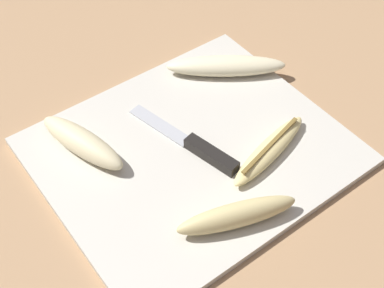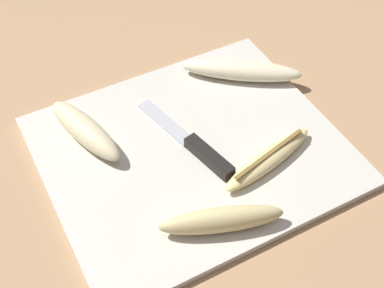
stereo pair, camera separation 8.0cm
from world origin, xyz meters
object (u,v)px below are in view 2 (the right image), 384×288
at_px(banana_spotted_left, 222,220).
at_px(banana_golden_short, 268,159).
at_px(knife, 200,150).
at_px(banana_bright_far, 241,70).
at_px(banana_cream_curved, 85,130).

bearing_deg(banana_spotted_left, banana_golden_short, 28.42).
relative_size(knife, banana_bright_far, 1.08).
relative_size(banana_spotted_left, banana_bright_far, 0.88).
xyz_separation_m(banana_spotted_left, banana_cream_curved, (-0.10, 0.24, 0.00)).
relative_size(knife, banana_cream_curved, 1.25).
xyz_separation_m(knife, banana_golden_short, (0.08, -0.06, 0.00)).
distance_m(banana_golden_short, banana_spotted_left, 0.13).
xyz_separation_m(banana_golden_short, banana_spotted_left, (-0.12, -0.06, 0.01)).
bearing_deg(knife, banana_spotted_left, -119.41).
bearing_deg(knife, banana_cream_curved, 129.28).
height_order(banana_golden_short, banana_bright_far, banana_bright_far).
distance_m(banana_spotted_left, banana_cream_curved, 0.26).
bearing_deg(banana_golden_short, banana_cream_curved, 141.48).
bearing_deg(banana_golden_short, banana_spotted_left, -151.58).
bearing_deg(banana_spotted_left, banana_bright_far, 53.50).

